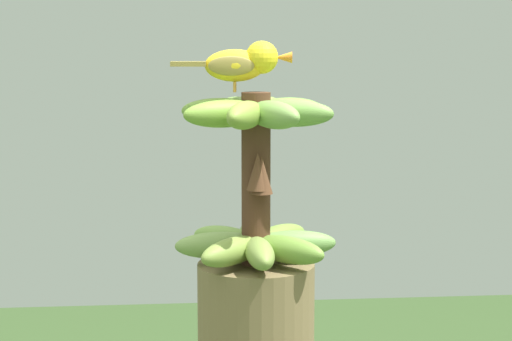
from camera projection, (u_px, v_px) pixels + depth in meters
name	position (u px, v px, depth m)	size (l,w,h in m)	color
banana_bunch	(256.00, 179.00, 1.47)	(0.27, 0.27, 0.28)	#4C2D1E
perched_bird	(243.00, 63.00, 1.46)	(0.20, 0.06, 0.08)	#C68933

